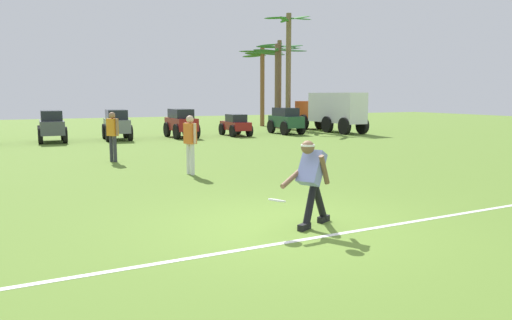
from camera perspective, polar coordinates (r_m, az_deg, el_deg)
The scene contains 16 objects.
ground_plane at distance 8.14m, azimuth 3.27°, elevation -7.47°, with size 80.00×80.00×0.00m, color olive.
field_line_paint at distance 7.46m, azimuth 6.33°, elevation -8.88°, with size 27.46×0.10×0.01m, color white.
frisbee_thrower at distance 7.91m, azimuth 6.37°, elevation -2.09°, with size 1.12×0.56×1.40m.
frisbee_in_flight at distance 7.50m, azimuth 2.42°, elevation -4.63°, with size 0.34×0.34×0.08m.
teammate_near_sideline at distance 16.22m, azimuth -16.07°, elevation 3.10°, with size 0.34×0.46×1.56m.
teammate_midfield at distance 13.20m, azimuth -7.53°, elevation 2.38°, with size 0.29×0.49×1.56m.
parked_car_slot_b at distance 23.92m, azimuth -22.31°, elevation 3.68°, with size 1.21×2.37×1.40m.
parked_car_slot_c at distance 24.21m, azimuth -15.63°, elevation 4.00°, with size 1.29×2.40×1.40m.
parked_car_slot_d at distance 24.79m, azimuth -8.56°, elevation 4.27°, with size 1.22×2.37×1.40m.
parked_car_slot_e at distance 25.68m, azimuth -2.35°, elevation 4.06°, with size 1.12×2.22×1.10m.
parked_car_slot_f at distance 26.91m, azimuth 3.42°, elevation 4.59°, with size 1.19×2.36×1.40m.
box_truck at distance 28.86m, azimuth 8.52°, elevation 5.69°, with size 1.45×5.91×2.20m.
palm_tree_far_left at distance 33.48m, azimuth 0.69°, elevation 9.60°, with size 3.21×3.68×5.15m.
palm_tree_left_of_centre at distance 31.56m, azimuth 2.50°, elevation 9.24°, with size 3.81×3.27×5.22m.
palm_tree_right_of_centre at distance 31.07m, azimuth 3.73°, elevation 11.15°, with size 3.05×3.41×6.97m.
palm_tree_far_right at distance 34.91m, azimuth 2.67°, elevation 9.95°, with size 3.26×3.30×5.78m.
Camera 1 is at (-3.78, -6.90, 2.10)m, focal length 35.00 mm.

